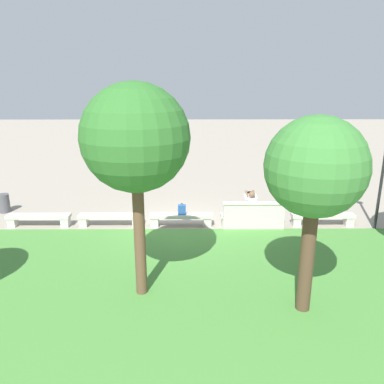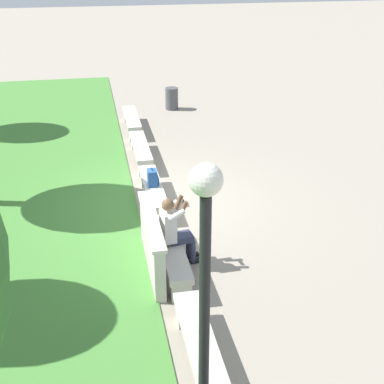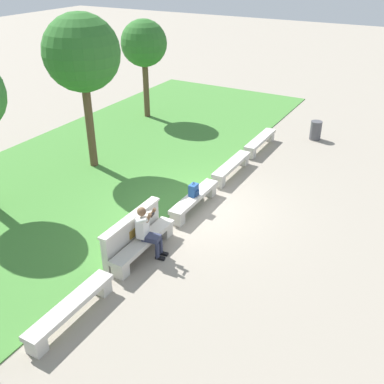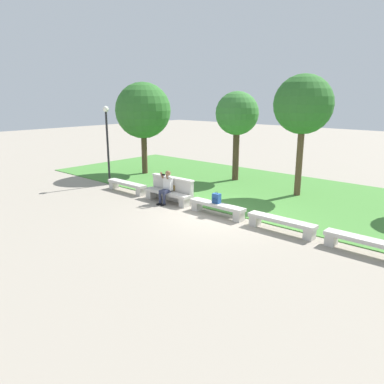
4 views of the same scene
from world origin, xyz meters
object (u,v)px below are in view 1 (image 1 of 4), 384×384
bench_main (323,218)px  person_photographer (250,206)px  bench_end (39,218)px  bench_far (110,218)px  tree_left_background (315,170)px  trash_bin (4,203)px  lamp_post (384,161)px  bench_near (252,218)px  backpack (182,210)px  tree_behind_wall (135,140)px  bench_mid (181,218)px

bench_main → person_photographer: bearing=-1.7°
bench_main → bench_end: (10.37, 0.00, 0.00)m
bench_far → tree_left_background: 8.20m
bench_end → bench_main: bearing=180.0°
bench_main → trash_bin: size_ratio=3.05×
person_photographer → lamp_post: 4.77m
bench_near → tree_left_background: size_ratio=0.51×
bench_end → backpack: size_ratio=5.34×
bench_main → bench_far: same height
bench_near → tree_behind_wall: (3.48, 4.54, 3.55)m
tree_behind_wall → tree_left_background: size_ratio=1.15×
tree_left_background → bench_near: bearing=-86.4°
bench_near → lamp_post: (-4.36, 0.36, 2.16)m
tree_behind_wall → bench_mid: bearing=-101.0°
bench_mid → bench_far: 2.59m
bench_mid → tree_behind_wall: 5.83m
bench_main → person_photographer: person_photographer is taller
bench_main → bench_mid: 5.18m
bench_end → backpack: bearing=180.0°
bench_far → tree_behind_wall: tree_behind_wall is taller
bench_near → bench_end: bearing=0.0°
bench_main → bench_end: 10.37m
person_photographer → tree_left_background: bearing=94.2°
person_photographer → tree_behind_wall: 6.53m
person_photographer → tree_left_background: size_ratio=0.30×
bench_mid → trash_bin: trash_bin is taller
bench_main → bench_far: 7.78m
bench_mid → bench_far: (2.59, 0.00, 0.00)m
tree_left_background → bench_main: bearing=-113.2°
trash_bin → lamp_post: bearing=172.3°
bench_end → tree_left_background: bearing=147.0°
bench_near → backpack: 2.58m
tree_left_background → trash_bin: (10.10, -6.82, -2.96)m
backpack → bench_near: bearing=-180.0°
bench_far → bench_near: bearing=180.0°
bench_far → trash_bin: size_ratio=3.05×
backpack → person_photographer: bearing=-178.2°
tree_left_background → trash_bin: tree_left_background is taller
backpack → tree_behind_wall: tree_behind_wall is taller
bench_near → trash_bin: 9.89m
bench_far → bench_end: bearing=0.0°
bench_near → bench_far: (5.18, 0.00, 0.00)m
bench_main → bench_end: size_ratio=1.00×
bench_near → backpack: bearing=0.0°
bench_far → lamp_post: lamp_post is taller
tree_behind_wall → tree_left_background: (-3.81, 0.72, -0.52)m
bench_near → tree_behind_wall: size_ratio=0.45×
bench_mid → tree_left_background: bearing=119.1°
bench_mid → person_photographer: (-2.53, -0.08, 0.43)m
trash_bin → tree_behind_wall: bearing=135.9°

